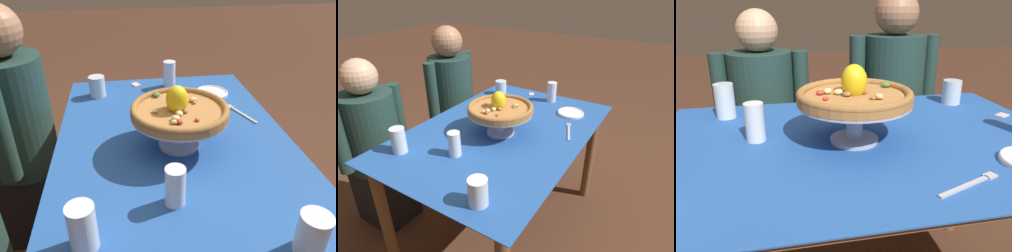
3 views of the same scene
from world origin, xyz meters
TOP-DOWN VIEW (x-y plane):
  - ground_plane at (0.00, 0.00)m, footprint 14.00×14.00m
  - dining_table at (0.00, 0.00)m, footprint 1.32×0.90m
  - pizza_stand at (-0.03, -0.01)m, footprint 0.35×0.35m
  - pizza at (-0.03, -0.01)m, footprint 0.35×0.35m
  - water_glass_back_left at (-0.45, 0.30)m, footprint 0.07×0.07m
  - water_glass_side_left at (-0.33, 0.06)m, footprint 0.06×0.06m
  - water_glass_front_left at (-0.55, -0.24)m, footprint 0.08×0.08m
  - water_glass_back_right at (0.47, 0.31)m, footprint 0.08×0.08m
  - water_glass_side_right at (0.54, -0.06)m, footprint 0.06×0.06m
  - side_plate at (0.41, -0.25)m, footprint 0.16×0.16m
  - dinner_fork at (0.19, -0.32)m, footprint 0.19×0.09m
  - sugar_packet at (0.58, 0.11)m, footprint 0.06×0.05m
  - diner_left at (-0.34, 0.71)m, footprint 0.47×0.32m
  - diner_right at (0.34, 0.67)m, footprint 0.47×0.32m

SIDE VIEW (x-z plane):
  - ground_plane at x=0.00m, z-range 0.00..0.00m
  - diner_left at x=-0.34m, z-range -0.03..1.07m
  - diner_right at x=0.34m, z-range -0.03..1.16m
  - dining_table at x=0.00m, z-range 0.26..0.98m
  - sugar_packet at x=0.58m, z-range 0.72..0.72m
  - dinner_fork at x=0.19m, z-range 0.72..0.72m
  - side_plate at x=0.41m, z-range 0.72..0.73m
  - water_glass_back_right at x=0.47m, z-range 0.71..0.81m
  - water_glass_front_left at x=-0.55m, z-range 0.71..0.82m
  - water_glass_side_left at x=-0.33m, z-range 0.71..0.83m
  - water_glass_back_left at x=-0.45m, z-range 0.71..0.84m
  - water_glass_side_right at x=0.54m, z-range 0.71..0.84m
  - pizza_stand at x=-0.03m, z-range 0.75..0.88m
  - pizza at x=-0.03m, z-range 0.81..0.93m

